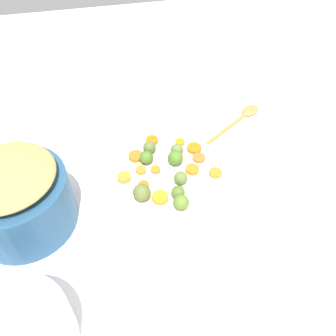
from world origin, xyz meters
name	(u,v)px	position (x,y,z in m)	size (l,w,h in m)	color
tabletop	(164,185)	(0.00, 0.00, 0.01)	(2.40, 2.40, 0.02)	silver
serving_bowl_carrots	(168,181)	(0.00, -0.03, 0.06)	(0.29, 0.29, 0.08)	white
metal_pot	(19,203)	(-0.36, -0.05, 0.09)	(0.25, 0.25, 0.15)	#27527A
stuffing_mound	(6,176)	(-0.36, -0.05, 0.19)	(0.22, 0.22, 0.04)	tan
carrot_slice_0	(194,148)	(0.09, 0.03, 0.11)	(0.04, 0.04, 0.01)	orange
carrot_slice_1	(180,142)	(0.06, 0.06, 0.11)	(0.03, 0.03, 0.01)	orange
carrot_slice_2	(160,198)	(-0.03, -0.12, 0.11)	(0.04, 0.04, 0.01)	orange
carrot_slice_3	(141,170)	(-0.06, -0.02, 0.11)	(0.03, 0.03, 0.01)	orange
carrot_slice_4	(143,185)	(-0.07, -0.07, 0.11)	(0.03, 0.03, 0.01)	orange
carrot_slice_5	(199,158)	(0.09, -0.01, 0.11)	(0.03, 0.03, 0.01)	orange
carrot_slice_6	(136,156)	(-0.07, 0.03, 0.11)	(0.04, 0.04, 0.01)	orange
carrot_slice_7	(156,170)	(-0.03, -0.02, 0.11)	(0.03, 0.03, 0.01)	orange
carrot_slice_8	(124,177)	(-0.11, -0.04, 0.11)	(0.03, 0.03, 0.01)	orange
carrot_slice_9	(192,169)	(0.06, -0.04, 0.11)	(0.04, 0.04, 0.01)	orange
carrot_slice_10	(216,173)	(0.12, -0.07, 0.11)	(0.03, 0.03, 0.01)	orange
carrot_slice_11	(152,140)	(-0.02, 0.08, 0.11)	(0.03, 0.03, 0.01)	orange
brussels_sprout_0	(149,147)	(-0.03, 0.05, 0.12)	(0.03, 0.03, 0.03)	#566E32
brussels_sprout_1	(175,158)	(0.03, -0.01, 0.12)	(0.04, 0.04, 0.04)	#4D7826
brussels_sprout_2	(178,192)	(0.01, -0.12, 0.12)	(0.03, 0.03, 0.03)	#4E712A
brussels_sprout_3	(177,150)	(0.04, 0.02, 0.12)	(0.03, 0.03, 0.03)	olive
brussels_sprout_4	(146,158)	(-0.05, 0.01, 0.12)	(0.04, 0.04, 0.04)	#4C7328
brussels_sprout_5	(181,178)	(0.02, -0.08, 0.12)	(0.03, 0.03, 0.03)	olive
brussels_sprout_6	(181,202)	(0.01, -0.15, 0.12)	(0.04, 0.04, 0.04)	olive
brussels_sprout_7	(142,193)	(-0.08, -0.10, 0.12)	(0.04, 0.04, 0.04)	#5C6E32
wooden_spoon	(241,117)	(0.31, 0.22, 0.03)	(0.27, 0.19, 0.01)	#B88243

